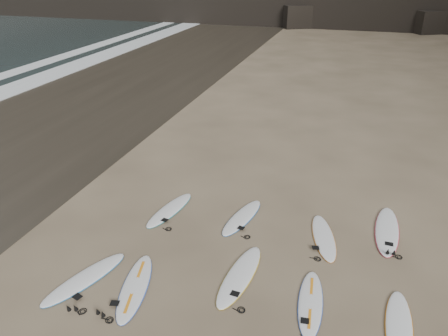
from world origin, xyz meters
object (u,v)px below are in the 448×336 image
(surfboard_7, at_px, (324,237))
(surfboard_4, at_px, (399,326))
(surfboard_2, at_px, (240,275))
(surfboard_0, at_px, (85,278))
(surfboard_5, at_px, (170,210))
(surfboard_8, at_px, (387,230))
(surfboard_1, at_px, (135,287))
(surfboard_6, at_px, (242,217))
(surfboard_3, at_px, (311,303))

(surfboard_7, bearing_deg, surfboard_4, -71.57)
(surfboard_2, distance_m, surfboard_7, 3.01)
(surfboard_4, bearing_deg, surfboard_2, 172.36)
(surfboard_2, bearing_deg, surfboard_7, 57.42)
(surfboard_0, bearing_deg, surfboard_5, 98.47)
(surfboard_8, bearing_deg, surfboard_2, -136.20)
(surfboard_1, bearing_deg, surfboard_2, 13.12)
(surfboard_1, distance_m, surfboard_4, 6.17)
(surfboard_8, bearing_deg, surfboard_5, -170.94)
(surfboard_1, distance_m, surfboard_7, 5.50)
(surfboard_2, height_order, surfboard_6, surfboard_2)
(surfboard_2, height_order, surfboard_8, surfboard_8)
(surfboard_2, bearing_deg, surfboard_8, 47.77)
(surfboard_2, xyz_separation_m, surfboard_6, (-0.66, 2.69, -0.00))
(surfboard_6, bearing_deg, surfboard_4, -24.36)
(surfboard_0, xyz_separation_m, surfboard_1, (1.35, 0.09, -0.00))
(surfboard_2, bearing_deg, surfboard_1, -147.52)
(surfboard_0, xyz_separation_m, surfboard_3, (5.54, 0.81, -0.00))
(surfboard_7, bearing_deg, surfboard_0, -161.54)
(surfboard_2, distance_m, surfboard_3, 1.90)
(surfboard_3, bearing_deg, surfboard_0, -176.06)
(surfboard_1, relative_size, surfboard_5, 1.06)
(surfboard_2, relative_size, surfboard_7, 1.11)
(surfboard_1, xyz_separation_m, surfboard_2, (2.35, 1.17, 0.00))
(surfboard_5, relative_size, surfboard_8, 0.87)
(surfboard_0, bearing_deg, surfboard_7, 52.25)
(surfboard_3, xyz_separation_m, surfboard_7, (0.04, 2.80, 0.00))
(surfboard_6, distance_m, surfboard_8, 4.34)
(surfboard_6, distance_m, surfboard_7, 2.56)
(surfboard_0, bearing_deg, surfboard_1, 23.28)
(surfboard_4, relative_size, surfboard_5, 0.98)
(surfboard_7, bearing_deg, surfboard_5, 164.58)
(surfboard_7, bearing_deg, surfboard_6, 157.93)
(surfboard_1, height_order, surfboard_6, surfboard_1)
(surfboard_3, height_order, surfboard_7, surfboard_7)
(surfboard_0, bearing_deg, surfboard_2, 38.16)
(surfboard_1, bearing_deg, surfboard_6, 53.02)
(surfboard_5, bearing_deg, surfboard_6, 16.79)
(surfboard_2, relative_size, surfboard_3, 1.13)
(surfboard_5, relative_size, surfboard_6, 1.02)
(surfboard_7, xyz_separation_m, surfboard_8, (1.76, 0.89, 0.01))
(surfboard_3, distance_m, surfboard_4, 1.95)
(surfboard_3, relative_size, surfboard_7, 0.98)
(surfboard_4, height_order, surfboard_8, surfboard_8)
(surfboard_2, bearing_deg, surfboard_0, -155.12)
(surfboard_4, distance_m, surfboard_8, 3.85)
(surfboard_1, xyz_separation_m, surfboard_6, (1.70, 3.86, -0.00))
(surfboard_4, xyz_separation_m, surfboard_6, (-4.45, 3.30, 0.00))
(surfboard_6, bearing_deg, surfboard_5, -161.56)
(surfboard_1, distance_m, surfboard_3, 4.26)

